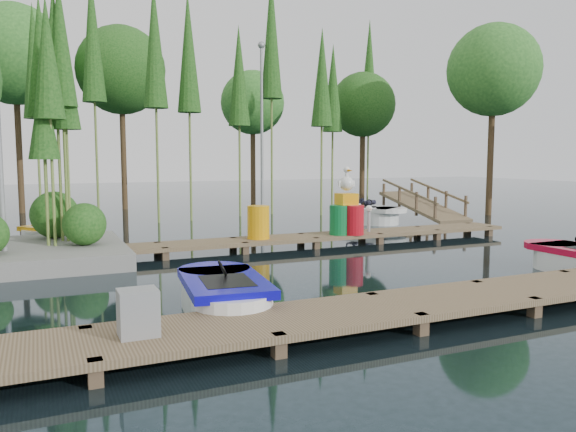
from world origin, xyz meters
name	(u,v)px	position (x,y,z in m)	size (l,w,h in m)	color
ground_plane	(277,268)	(0.00, 0.00, 0.00)	(90.00, 90.00, 0.00)	#1B2C33
near_dock	(395,307)	(0.00, -4.50, 0.23)	(18.00, 1.50, 0.50)	brown
far_dock	(275,240)	(1.00, 2.50, 0.23)	(15.00, 1.20, 0.50)	brown
tree_screen	(113,57)	(-2.04, 10.60, 6.12)	(34.42, 18.53, 10.31)	#46331E
lamp_rear	(262,114)	(4.00, 11.00, 4.26)	(0.30, 0.30, 7.25)	gray
ramp	(423,205)	(9.00, 6.50, 0.59)	(1.50, 3.94, 1.49)	brown
boat_blue	(224,296)	(-2.16, -2.94, 0.26)	(1.52, 2.82, 0.91)	white
boat_yellow_far	(59,233)	(-4.24, 6.33, 0.26)	(2.58, 2.40, 1.22)	white
boat_white_far	(366,215)	(6.37, 6.49, 0.31)	(2.69, 3.18, 1.39)	white
utility_cabinet	(138,313)	(-3.73, -4.50, 0.59)	(0.47, 0.39, 0.57)	gray
yellow_barrel	(258,222)	(0.54, 2.50, 0.74)	(0.59, 0.59, 0.88)	orange
drum_cluster	(348,214)	(3.18, 2.35, 0.86)	(1.10, 1.01, 1.90)	#0B682E
seagull_post	(369,214)	(3.97, 2.50, 0.82)	(0.48, 0.26, 0.77)	gray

